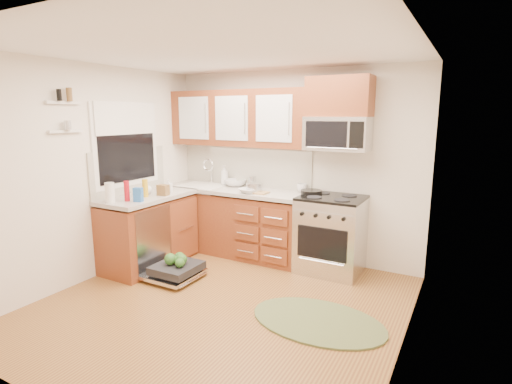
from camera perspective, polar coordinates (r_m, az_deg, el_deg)
The scene contains 38 objects.
floor at distance 4.27m, azimuth -5.07°, elevation -15.83°, with size 3.50×3.50×0.00m, color brown.
ceiling at distance 3.86m, azimuth -5.74°, elevation 19.51°, with size 3.50×3.50×0.00m, color white.
wall_back at distance 5.39m, azimuth 5.11°, elevation 3.78°, with size 3.50×0.04×2.50m, color silver.
wall_front at distance 2.65m, azimuth -27.15°, elevation -5.06°, with size 3.50×0.04×2.50m, color silver.
wall_left at distance 5.06m, azimuth -22.05°, elevation 2.52°, with size 0.04×3.50×2.50m, color silver.
wall_right at distance 3.25m, azimuth 21.13°, elevation -1.78°, with size 0.04×3.50×2.50m, color silver.
base_cabinet_back at distance 5.63m, azimuth -3.07°, elevation -4.46°, with size 2.05×0.60×0.85m, color maroon.
base_cabinet_left at distance 5.36m, azimuth -15.01°, elevation -5.64°, with size 0.60×1.25×0.85m, color maroon.
countertop_back at distance 5.51m, azimuth -3.18°, elevation 0.28°, with size 2.07×0.64×0.05m, color #B5AEA5.
countertop_left at distance 5.24m, azimuth -15.19°, elevation -0.67°, with size 0.64×1.27×0.05m, color #B5AEA5.
backsplash_back at distance 5.71m, azimuth -1.64°, elevation 3.82°, with size 2.05×0.02×0.57m, color #B4B1A2.
backsplash_left at distance 5.39m, azimuth -17.62°, elevation 2.87°, with size 0.02×1.25×0.57m, color #B4B1A2.
upper_cabinets at distance 5.53m, azimuth -2.53°, elevation 10.48°, with size 2.05×0.35×0.75m, color maroon, non-canonical shape.
cabinet_over_mw at distance 4.95m, azimuth 11.86°, elevation 13.20°, with size 0.76×0.35×0.47m, color maroon.
range at distance 5.03m, azimuth 10.62°, elevation -5.96°, with size 0.76×0.64×0.95m, color silver, non-canonical shape.
microwave at distance 4.93m, azimuth 11.57°, elevation 8.17°, with size 0.76×0.38×0.40m, color silver, non-canonical shape.
sink at distance 5.81m, azimuth -7.67°, elevation -0.26°, with size 0.62×0.50×0.26m, color white, non-canonical shape.
dishwasher at distance 4.93m, azimuth -11.59°, elevation -10.97°, with size 0.70×0.60×0.20m, color silver, non-canonical shape.
window at distance 5.34m, azimuth -18.03°, elevation 6.44°, with size 0.03×1.05×1.05m, color white, non-canonical shape.
window_blind at distance 5.31m, azimuth -18.06°, elevation 9.99°, with size 0.02×0.96×0.40m, color white.
shelf_upper at distance 4.78m, azimuth -25.82°, elevation 11.42°, with size 0.04×0.40×0.03m, color white.
shelf_lower at distance 4.78m, azimuth -25.52°, elevation 7.84°, with size 0.04×0.40×0.03m, color white.
rug at distance 4.00m, azimuth 8.80°, elevation -17.75°, with size 1.29×0.84×0.02m, color #5B693C, non-canonical shape.
skillet at distance 5.02m, azimuth 7.90°, elevation -0.01°, with size 0.27×0.27×0.05m, color black.
stock_pot at distance 5.19m, azimuth -0.26°, elevation 0.61°, with size 0.21×0.21×0.13m, color silver.
cutting_board at distance 5.16m, azimuth 0.19°, elevation -0.05°, with size 0.28×0.18×0.02m, color #A17E49.
canister at distance 5.50m, azimuth -0.51°, elevation 1.43°, with size 0.11×0.11×0.17m, color silver.
paper_towel_roll at distance 4.88m, azimuth -20.14°, elevation -0.10°, with size 0.11×0.11×0.24m, color white.
mustard_bottle at distance 5.10m, azimuth -15.55°, elevation 0.54°, with size 0.07×0.07×0.22m, color gold.
red_bottle at distance 4.91m, azimuth -17.97°, elevation 0.13°, with size 0.06×0.06×0.24m, color #A80E19.
wooden_box at distance 5.15m, azimuth -13.13°, elevation 0.27°, with size 0.13×0.10×0.13m, color brown.
blue_carton at distance 4.84m, azimuth -16.48°, elevation -0.38°, with size 0.10×0.06×0.17m, color #2660B3.
bowl_a at distance 5.17m, azimuth -1.05°, elevation 0.18°, with size 0.24×0.24×0.06m, color #999999.
bowl_b at distance 5.67m, azimuth -2.96°, elevation 1.33°, with size 0.30×0.30×0.09m, color #999999.
cup at distance 5.27m, azimuth 6.61°, elevation 0.59°, with size 0.14×0.14×0.11m, color #999999.
soap_bottle_a at distance 5.77m, azimuth -4.53°, elevation 2.42°, with size 0.11×0.11×0.28m, color #999999.
soap_bottle_b at distance 5.31m, azimuth -12.36°, elevation 0.87°, with size 0.08×0.08×0.18m, color #999999.
soap_bottle_c at distance 5.26m, azimuth -15.33°, elevation 0.56°, with size 0.13×0.13×0.17m, color #999999.
Camera 1 is at (2.15, -3.15, 1.93)m, focal length 28.00 mm.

